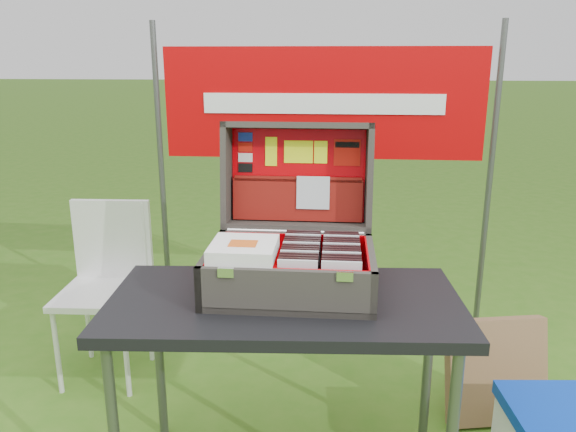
# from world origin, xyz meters

# --- Properties ---
(table) EXTENTS (1.22, 0.67, 0.74)m
(table) POSITION_xyz_m (-0.08, -0.03, 0.37)
(table) COLOR black
(table) RESTS_ON ground
(table_top) EXTENTS (1.22, 0.67, 0.04)m
(table_top) POSITION_xyz_m (-0.08, -0.03, 0.72)
(table_top) COLOR black
(table_top) RESTS_ON ground
(table_leg_bl) EXTENTS (0.04, 0.04, 0.70)m
(table_leg_bl) POSITION_xyz_m (-0.62, 0.21, 0.35)
(table_leg_bl) COLOR #59595B
(table_leg_bl) RESTS_ON ground
(table_leg_br) EXTENTS (0.04, 0.04, 0.70)m
(table_leg_br) POSITION_xyz_m (0.45, 0.21, 0.35)
(table_leg_br) COLOR #59595B
(table_leg_br) RESTS_ON ground
(suitcase) EXTENTS (0.57, 0.57, 0.55)m
(suitcase) POSITION_xyz_m (-0.07, 0.09, 1.01)
(suitcase) COLOR #4A463F
(suitcase) RESTS_ON table
(suitcase_base_bottom) EXTENTS (0.57, 0.41, 0.02)m
(suitcase_base_bottom) POSITION_xyz_m (-0.07, 0.03, 0.75)
(suitcase_base_bottom) COLOR #4A463F
(suitcase_base_bottom) RESTS_ON table_top
(suitcase_base_wall_front) EXTENTS (0.57, 0.02, 0.15)m
(suitcase_base_wall_front) POSITION_xyz_m (-0.07, -0.16, 0.82)
(suitcase_base_wall_front) COLOR #4A463F
(suitcase_base_wall_front) RESTS_ON table_top
(suitcase_base_wall_back) EXTENTS (0.57, 0.02, 0.15)m
(suitcase_base_wall_back) POSITION_xyz_m (-0.07, 0.23, 0.82)
(suitcase_base_wall_back) COLOR #4A463F
(suitcase_base_wall_back) RESTS_ON table_top
(suitcase_base_wall_left) EXTENTS (0.02, 0.41, 0.15)m
(suitcase_base_wall_left) POSITION_xyz_m (-0.34, 0.03, 0.82)
(suitcase_base_wall_left) COLOR #4A463F
(suitcase_base_wall_left) RESTS_ON table_top
(suitcase_base_wall_right) EXTENTS (0.02, 0.41, 0.15)m
(suitcase_base_wall_right) POSITION_xyz_m (0.20, 0.03, 0.82)
(suitcase_base_wall_right) COLOR #4A463F
(suitcase_base_wall_right) RESTS_ON table_top
(suitcase_liner_floor) EXTENTS (0.52, 0.36, 0.01)m
(suitcase_liner_floor) POSITION_xyz_m (-0.07, 0.03, 0.77)
(suitcase_liner_floor) COLOR #DB0002
(suitcase_liner_floor) RESTS_ON suitcase_base_bottom
(suitcase_latch_left) EXTENTS (0.05, 0.01, 0.03)m
(suitcase_latch_left) POSITION_xyz_m (-0.25, -0.17, 0.88)
(suitcase_latch_left) COLOR silver
(suitcase_latch_left) RESTS_ON suitcase_base_wall_front
(suitcase_latch_right) EXTENTS (0.05, 0.01, 0.03)m
(suitcase_latch_right) POSITION_xyz_m (0.11, -0.17, 0.88)
(suitcase_latch_right) COLOR silver
(suitcase_latch_right) RESTS_ON suitcase_base_wall_front
(suitcase_hinge) EXTENTS (0.51, 0.02, 0.02)m
(suitcase_hinge) POSITION_xyz_m (-0.07, 0.24, 0.89)
(suitcase_hinge) COLOR silver
(suitcase_hinge) RESTS_ON suitcase_base_wall_back
(suitcase_lid_back) EXTENTS (0.57, 0.07, 0.41)m
(suitcase_lid_back) POSITION_xyz_m (-0.07, 0.40, 1.08)
(suitcase_lid_back) COLOR #4A463F
(suitcase_lid_back) RESTS_ON suitcase_base_wall_back
(suitcase_lid_rim_far) EXTENTS (0.57, 0.15, 0.04)m
(suitcase_lid_rim_far) POSITION_xyz_m (-0.07, 0.36, 1.27)
(suitcase_lid_rim_far) COLOR #4A463F
(suitcase_lid_rim_far) RESTS_ON suitcase_lid_back
(suitcase_lid_rim_near) EXTENTS (0.57, 0.15, 0.04)m
(suitcase_lid_rim_near) POSITION_xyz_m (-0.07, 0.31, 0.89)
(suitcase_lid_rim_near) COLOR #4A463F
(suitcase_lid_rim_near) RESTS_ON suitcase_lid_back
(suitcase_lid_rim_left) EXTENTS (0.02, 0.20, 0.42)m
(suitcase_lid_rim_left) POSITION_xyz_m (-0.34, 0.34, 1.08)
(suitcase_lid_rim_left) COLOR #4A463F
(suitcase_lid_rim_left) RESTS_ON suitcase_lid_back
(suitcase_lid_rim_right) EXTENTS (0.02, 0.20, 0.42)m
(suitcase_lid_rim_right) POSITION_xyz_m (0.20, 0.34, 1.08)
(suitcase_lid_rim_right) COLOR #4A463F
(suitcase_lid_rim_right) RESTS_ON suitcase_lid_back
(suitcase_lid_liner) EXTENTS (0.52, 0.05, 0.36)m
(suitcase_lid_liner) POSITION_xyz_m (-0.07, 0.39, 1.08)
(suitcase_lid_liner) COLOR #DB0002
(suitcase_lid_liner) RESTS_ON suitcase_lid_back
(suitcase_liner_wall_front) EXTENTS (0.52, 0.01, 0.13)m
(suitcase_liner_wall_front) POSITION_xyz_m (-0.07, -0.14, 0.83)
(suitcase_liner_wall_front) COLOR #DB0002
(suitcase_liner_wall_front) RESTS_ON suitcase_base_bottom
(suitcase_liner_wall_back) EXTENTS (0.52, 0.01, 0.13)m
(suitcase_liner_wall_back) POSITION_xyz_m (-0.07, 0.21, 0.83)
(suitcase_liner_wall_back) COLOR #DB0002
(suitcase_liner_wall_back) RESTS_ON suitcase_base_bottom
(suitcase_liner_wall_left) EXTENTS (0.01, 0.36, 0.13)m
(suitcase_liner_wall_left) POSITION_xyz_m (-0.33, 0.03, 0.83)
(suitcase_liner_wall_left) COLOR #DB0002
(suitcase_liner_wall_left) RESTS_ON suitcase_base_bottom
(suitcase_liner_wall_right) EXTENTS (0.01, 0.36, 0.13)m
(suitcase_liner_wall_right) POSITION_xyz_m (0.19, 0.03, 0.83)
(suitcase_liner_wall_right) COLOR #DB0002
(suitcase_liner_wall_right) RESTS_ON suitcase_base_bottom
(suitcase_lid_pocket) EXTENTS (0.50, 0.05, 0.17)m
(suitcase_lid_pocket) POSITION_xyz_m (-0.07, 0.36, 0.99)
(suitcase_lid_pocket) COLOR maroon
(suitcase_lid_pocket) RESTS_ON suitcase_lid_liner
(suitcase_pocket_edge) EXTENTS (0.49, 0.02, 0.02)m
(suitcase_pocket_edge) POSITION_xyz_m (-0.07, 0.36, 1.07)
(suitcase_pocket_edge) COLOR maroon
(suitcase_pocket_edge) RESTS_ON suitcase_lid_pocket
(suitcase_pocket_cd) EXTENTS (0.13, 0.03, 0.13)m
(suitcase_pocket_cd) POSITION_xyz_m (-0.01, 0.34, 1.02)
(suitcase_pocket_cd) COLOR silver
(suitcase_pocket_cd) RESTS_ON suitcase_lid_pocket
(lid_sticker_cc_a) EXTENTS (0.06, 0.01, 0.03)m
(lid_sticker_cc_a) POSITION_xyz_m (-0.28, 0.40, 1.22)
(lid_sticker_cc_a) COLOR #1933B2
(lid_sticker_cc_a) RESTS_ON suitcase_lid_liner
(lid_sticker_cc_b) EXTENTS (0.06, 0.01, 0.03)m
(lid_sticker_cc_b) POSITION_xyz_m (-0.28, 0.40, 1.18)
(lid_sticker_cc_b) COLOR red
(lid_sticker_cc_b) RESTS_ON suitcase_lid_liner
(lid_sticker_cc_c) EXTENTS (0.06, 0.01, 0.03)m
(lid_sticker_cc_c) POSITION_xyz_m (-0.28, 0.39, 1.14)
(lid_sticker_cc_c) COLOR white
(lid_sticker_cc_c) RESTS_ON suitcase_lid_liner
(lid_sticker_cc_d) EXTENTS (0.06, 0.01, 0.03)m
(lid_sticker_cc_d) POSITION_xyz_m (-0.28, 0.39, 1.10)
(lid_sticker_cc_d) COLOR black
(lid_sticker_cc_d) RESTS_ON suitcase_lid_liner
(lid_card_neon_tall) EXTENTS (0.05, 0.02, 0.11)m
(lid_card_neon_tall) POSITION_xyz_m (-0.18, 0.40, 1.17)
(lid_card_neon_tall) COLOR #E7FB15
(lid_card_neon_tall) RESTS_ON suitcase_lid_liner
(lid_card_neon_main) EXTENTS (0.11, 0.01, 0.09)m
(lid_card_neon_main) POSITION_xyz_m (-0.07, 0.40, 1.17)
(lid_card_neon_main) COLOR #E7FB15
(lid_card_neon_main) RESTS_ON suitcase_lid_liner
(lid_card_neon_small) EXTENTS (0.05, 0.01, 0.09)m
(lid_card_neon_small) POSITION_xyz_m (0.02, 0.40, 1.17)
(lid_card_neon_small) COLOR #E7FB15
(lid_card_neon_small) RESTS_ON suitcase_lid_liner
(lid_sticker_band) EXTENTS (0.10, 0.02, 0.10)m
(lid_sticker_band) POSITION_xyz_m (0.12, 0.40, 1.17)
(lid_sticker_band) COLOR red
(lid_sticker_band) RESTS_ON suitcase_lid_liner
(lid_sticker_band_bar) EXTENTS (0.09, 0.01, 0.02)m
(lid_sticker_band_bar) POSITION_xyz_m (0.12, 0.40, 1.20)
(lid_sticker_band_bar) COLOR black
(lid_sticker_band_bar) RESTS_ON suitcase_lid_liner
(cd_left_0) EXTENTS (0.13, 0.01, 0.14)m
(cd_left_0) POSITION_xyz_m (-0.04, -0.12, 0.84)
(cd_left_0) COLOR silver
(cd_left_0) RESTS_ON suitcase_liner_floor
(cd_left_1) EXTENTS (0.13, 0.01, 0.14)m
(cd_left_1) POSITION_xyz_m (-0.04, -0.10, 0.84)
(cd_left_1) COLOR black
(cd_left_1) RESTS_ON suitcase_liner_floor
(cd_left_2) EXTENTS (0.13, 0.01, 0.14)m
(cd_left_2) POSITION_xyz_m (-0.04, -0.08, 0.84)
(cd_left_2) COLOR black
(cd_left_2) RESTS_ON suitcase_liner_floor
(cd_left_3) EXTENTS (0.13, 0.01, 0.14)m
(cd_left_3) POSITION_xyz_m (-0.04, -0.05, 0.84)
(cd_left_3) COLOR black
(cd_left_3) RESTS_ON suitcase_liner_floor
(cd_left_4) EXTENTS (0.13, 0.01, 0.14)m
(cd_left_4) POSITION_xyz_m (-0.04, -0.03, 0.84)
(cd_left_4) COLOR silver
(cd_left_4) RESTS_ON suitcase_liner_floor
(cd_left_5) EXTENTS (0.13, 0.01, 0.14)m
(cd_left_5) POSITION_xyz_m (-0.04, -0.01, 0.84)
(cd_left_5) COLOR black
(cd_left_5) RESTS_ON suitcase_liner_floor
(cd_left_6) EXTENTS (0.13, 0.01, 0.14)m
(cd_left_6) POSITION_xyz_m (-0.04, 0.01, 0.84)
(cd_left_6) COLOR black
(cd_left_6) RESTS_ON suitcase_liner_floor
(cd_left_7) EXTENTS (0.13, 0.01, 0.14)m
(cd_left_7) POSITION_xyz_m (-0.04, 0.04, 0.84)
(cd_left_7) COLOR black
(cd_left_7) RESTS_ON suitcase_liner_floor
(cd_left_8) EXTENTS (0.13, 0.01, 0.14)m
(cd_left_8) POSITION_xyz_m (-0.04, 0.06, 0.84)
(cd_left_8) COLOR silver
(cd_left_8) RESTS_ON suitcase_liner_floor
(cd_left_9) EXTENTS (0.13, 0.01, 0.14)m
(cd_left_9) POSITION_xyz_m (-0.04, 0.08, 0.84)
(cd_left_9) COLOR black
(cd_left_9) RESTS_ON suitcase_liner_floor
(cd_left_10) EXTENTS (0.13, 0.01, 0.14)m
(cd_left_10) POSITION_xyz_m (-0.04, 0.10, 0.84)
(cd_left_10) COLOR black
(cd_left_10) RESTS_ON suitcase_liner_floor
(cd_left_11) EXTENTS (0.13, 0.01, 0.14)m
(cd_left_11) POSITION_xyz_m (-0.04, 0.12, 0.84)
(cd_left_11) COLOR black
(cd_left_11) RESTS_ON suitcase_liner_floor
(cd_left_12) EXTENTS (0.13, 0.01, 0.14)m
(cd_left_12) POSITION_xyz_m (-0.04, 0.15, 0.84)
(cd_left_12) COLOR silver
(cd_left_12) RESTS_ON suitcase_liner_floor
(cd_left_13) EXTENTS (0.13, 0.01, 0.14)m
(cd_left_13) POSITION_xyz_m (-0.04, 0.17, 0.84)
(cd_left_13) COLOR black
(cd_left_13) RESTS_ON suitcase_liner_floor
(cd_left_14) EXTENTS (0.13, 0.01, 0.14)m
(cd_left_14) POSITION_xyz_m (-0.04, 0.19, 0.84)
(cd_left_14) COLOR black
(cd_left_14) RESTS_ON suitcase_liner_floor
(cd_right_0) EXTENTS (0.13, 0.01, 0.14)m
(cd_right_0) POSITION_xyz_m (0.10, -0.12, 0.84)
(cd_right_0) COLOR silver
(cd_right_0) RESTS_ON suitcase_liner_floor
(cd_right_1) EXTENTS (0.13, 0.01, 0.14)m
(cd_right_1) POSITION_xyz_m (0.10, -0.10, 0.84)
(cd_right_1) COLOR black
(cd_right_1) RESTS_ON suitcase_liner_floor
(cd_right_2) EXTENTS (0.13, 0.01, 0.14)m
(cd_right_2) POSITION_xyz_m (0.10, -0.08, 0.84)
(cd_right_2) COLOR black
(cd_right_2) RESTS_ON suitcase_liner_floor
(cd_right_3) EXTENTS (0.13, 0.01, 0.14)m
(cd_right_3) POSITION_xyz_m (0.10, -0.05, 0.84)
(cd_right_3) COLOR black
(cd_right_3) RESTS_ON suitcase_liner_floor
(cd_right_4) EXTENTS (0.13, 0.01, 0.14)m
(cd_right_4) POSITION_xyz_m (0.10, -0.03, 0.84)
(cd_right_4) COLOR silver
(cd_right_4) RESTS_ON suitcase_liner_floor
(cd_right_5) EXTENTS (0.13, 0.01, 0.14)m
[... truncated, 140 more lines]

